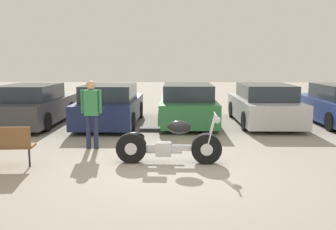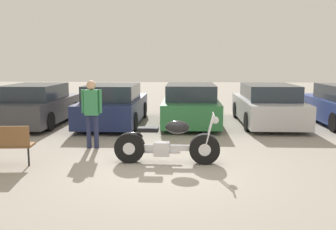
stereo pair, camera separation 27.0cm
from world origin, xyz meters
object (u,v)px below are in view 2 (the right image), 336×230
at_px(parked_car_dark_grey, 38,105).
at_px(parked_car_navy, 114,106).
at_px(parked_car_green, 191,105).
at_px(parked_car_silver, 267,106).
at_px(motorcycle, 166,144).
at_px(person_standing, 92,108).

height_order(parked_car_dark_grey, parked_car_navy, same).
height_order(parked_car_green, parked_car_silver, same).
bearing_deg(motorcycle, parked_car_green, 83.34).
height_order(parked_car_green, person_standing, person_standing).
bearing_deg(parked_car_dark_grey, parked_car_navy, 1.30).
distance_m(parked_car_green, parked_car_silver, 2.67).
relative_size(motorcycle, parked_car_silver, 0.51).
distance_m(motorcycle, parked_car_dark_grey, 6.76).
xyz_separation_m(parked_car_dark_grey, parked_car_silver, (8.00, 0.30, 0.00)).
bearing_deg(parked_car_green, motorcycle, -96.66).
distance_m(motorcycle, parked_car_navy, 5.31).
xyz_separation_m(parked_car_navy, person_standing, (0.13, -3.58, 0.37)).
relative_size(parked_car_dark_grey, parked_car_navy, 1.00).
bearing_deg(motorcycle, parked_car_silver, 57.49).
distance_m(parked_car_dark_grey, parked_car_green, 5.34).
relative_size(parked_car_green, parked_car_silver, 1.00).
relative_size(parked_car_green, person_standing, 2.60).
bearing_deg(parked_car_navy, motorcycle, -67.05).
distance_m(motorcycle, parked_car_silver, 6.08).
xyz_separation_m(parked_car_silver, person_standing, (-5.20, -3.82, 0.37)).
xyz_separation_m(parked_car_dark_grey, parked_car_navy, (2.67, 0.06, 0.00)).
height_order(motorcycle, parked_car_silver, parked_car_silver).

